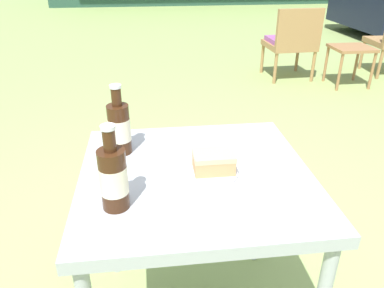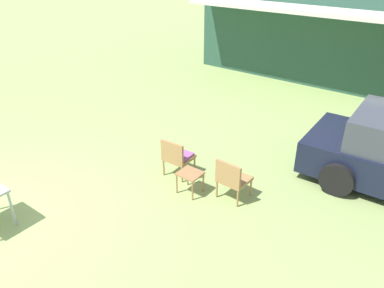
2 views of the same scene
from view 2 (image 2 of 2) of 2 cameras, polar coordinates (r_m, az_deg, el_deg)
cabin_building at (r=13.94m, az=22.26°, el=15.54°), size 9.00×4.76×2.93m
wicker_chair_cushioned at (r=7.25m, az=-2.28°, el=-1.81°), size 0.53×0.51×0.79m
wicker_chair_plain at (r=6.62m, az=6.12°, el=-5.12°), size 0.52×0.51×0.79m
garden_side_table at (r=6.79m, az=-0.31°, el=-4.86°), size 0.41×0.38×0.42m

